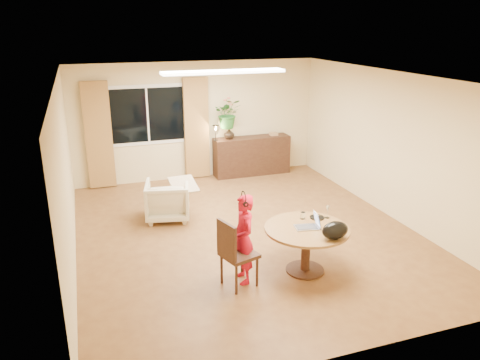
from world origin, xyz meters
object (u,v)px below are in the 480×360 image
at_px(armchair, 168,200).
at_px(dining_chair, 239,253).
at_px(dining_table, 306,237).
at_px(sideboard, 252,156).
at_px(child, 244,239).

bearing_deg(armchair, dining_chair, 113.63).
height_order(dining_table, armchair, armchair).
xyz_separation_m(armchair, sideboard, (2.34, 1.98, 0.09)).
height_order(dining_table, sideboard, sideboard).
bearing_deg(child, dining_table, 87.10).
xyz_separation_m(dining_chair, sideboard, (1.85, 4.54, -0.04)).
height_order(dining_table, child, child).
xyz_separation_m(dining_table, child, (-0.92, 0.04, 0.09)).
bearing_deg(sideboard, child, -111.60).
bearing_deg(sideboard, dining_table, -100.59).
bearing_deg(dining_chair, armchair, 83.48).
relative_size(child, sideboard, 0.71).
xyz_separation_m(child, sideboard, (1.76, 4.45, -0.18)).
distance_m(child, sideboard, 4.79).
bearing_deg(armchair, dining_table, 133.71).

